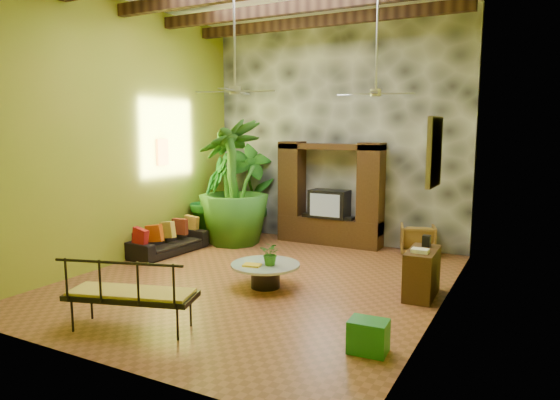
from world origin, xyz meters
The scene contains 21 objects.
ground centered at (0.00, 0.00, 0.00)m, with size 7.00×7.00×0.00m, color brown.
back_wall centered at (0.00, 3.50, 2.50)m, with size 6.00×0.02×5.00m, color olive.
left_wall centered at (-3.00, 0.00, 2.50)m, with size 0.02×7.00×5.00m, color olive.
right_wall centered at (3.00, 0.00, 2.50)m, with size 0.02×7.00×5.00m, color olive.
stone_accent_wall centered at (0.00, 3.44, 2.50)m, with size 5.98×0.10×4.98m, color #303337.
entertainment_center centered at (0.00, 3.14, 0.97)m, with size 2.40×0.55×2.30m.
ceiling_fan_front centered at (-0.20, -0.40, 3.40)m, with size 1.28×1.28×1.86m.
ceiling_fan_back centered at (1.60, 1.20, 3.40)m, with size 1.28×1.28×1.86m.
wall_art_mask centered at (-2.96, 1.00, 2.10)m, with size 0.06×0.32×0.55m, color gold.
wall_art_painting centered at (2.96, -0.60, 2.30)m, with size 0.06×0.70×0.90m, color #245585.
sofa centered at (-2.65, 0.73, 0.26)m, with size 1.81×0.71×0.53m, color black.
wicker_armchair centered at (2.00, 3.06, 0.32)m, with size 0.68×0.70×0.64m, color olive.
tall_plant_a centered at (-2.09, 3.15, 1.15)m, with size 1.22×0.82×2.31m, color #206119.
tall_plant_b centered at (-2.59, 2.20, 1.01)m, with size 1.11×0.90×2.02m, color #1C6A23.
tall_plant_c centered at (-1.91, 2.14, 1.40)m, with size 1.56×1.56×2.79m, color #2B661A.
coffee_table centered at (0.28, -0.29, 0.26)m, with size 1.13×1.13×0.40m.
centerpiece_plant centered at (0.40, -0.31, 0.59)m, with size 0.34×0.30×0.38m, color #29671B.
yellow_tray centered at (0.16, -0.51, 0.41)m, with size 0.28×0.20×0.03m, color gold.
iron_bench centered at (-0.40, -2.68, 0.53)m, with size 1.78×1.09×0.57m.
side_console centered at (2.65, 0.46, 0.37)m, with size 0.42×0.93×0.74m, color #341710.
green_bin centered at (2.53, -1.83, 0.19)m, with size 0.45×0.33×0.39m, color #217F22.
Camera 1 is at (4.21, -7.20, 2.60)m, focal length 32.00 mm.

